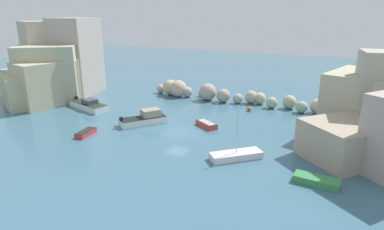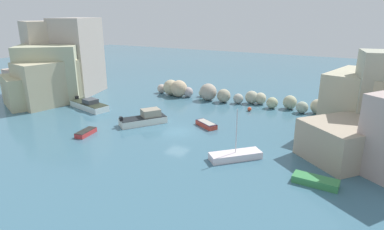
% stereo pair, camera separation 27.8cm
% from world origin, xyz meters
% --- Properties ---
extents(cove_water, '(160.00, 160.00, 0.00)m').
position_xyz_m(cove_water, '(0.00, 0.00, 0.00)').
color(cove_water, '#3F6B80').
rests_on(cove_water, ground).
extents(cliff_headland_left, '(16.04, 18.40, 12.68)m').
position_xyz_m(cliff_headland_left, '(-25.93, 4.98, 4.75)').
color(cliff_headland_left, '#BAB48C').
rests_on(cliff_headland_left, ground).
extents(rock_breakwater, '(30.83, 4.02, 2.78)m').
position_xyz_m(rock_breakwater, '(-0.17, 15.25, 1.12)').
color(rock_breakwater, '#C3AEA0').
rests_on(rock_breakwater, ground).
extents(channel_buoy, '(0.59, 0.59, 0.59)m').
position_xyz_m(channel_buoy, '(5.01, 12.15, 0.30)').
color(channel_buoy, '#E04C28').
rests_on(channel_buoy, cove_water).
extents(moored_boat_0, '(4.76, 4.68, 5.05)m').
position_xyz_m(moored_boat_0, '(8.77, -3.85, 0.36)').
color(moored_boat_0, white).
rests_on(moored_boat_0, cove_water).
extents(moored_boat_1, '(7.22, 3.87, 1.56)m').
position_xyz_m(moored_boat_1, '(-16.25, 2.39, 0.56)').
color(moored_boat_1, white).
rests_on(moored_boat_1, cove_water).
extents(moored_boat_2, '(5.06, 5.93, 1.82)m').
position_xyz_m(moored_boat_2, '(-5.07, 0.66, 0.68)').
color(moored_boat_2, white).
rests_on(moored_boat_2, cove_water).
extents(moored_boat_3, '(2.76, 1.83, 0.47)m').
position_xyz_m(moored_boat_3, '(15.02, 8.41, 0.23)').
color(moored_boat_3, '#37874C').
rests_on(moored_boat_3, cove_water).
extents(moored_boat_4, '(3.69, 1.59, 0.61)m').
position_xyz_m(moored_boat_4, '(16.33, -5.41, 0.31)').
color(moored_boat_4, '#3C8E4E').
rests_on(moored_boat_4, cove_water).
extents(moored_boat_5, '(3.34, 2.63, 0.62)m').
position_xyz_m(moored_boat_5, '(2.34, 3.23, 0.32)').
color(moored_boat_5, '#C84032').
rests_on(moored_boat_5, cove_water).
extents(moored_boat_6, '(1.49, 2.91, 0.57)m').
position_xyz_m(moored_boat_6, '(-8.85, -5.75, 0.29)').
color(moored_boat_6, '#C73637').
rests_on(moored_boat_6, cove_water).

